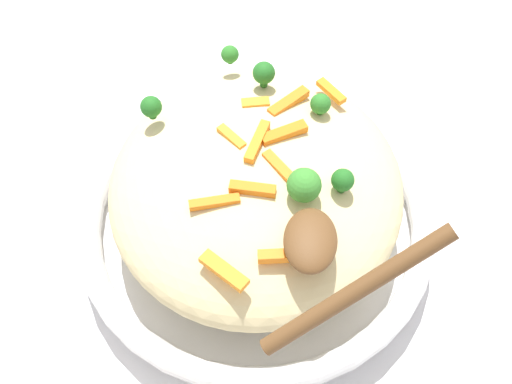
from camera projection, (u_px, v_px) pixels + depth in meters
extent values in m
plane|color=silver|center=(256.00, 238.00, 0.65)|extent=(2.40, 2.40, 0.00)
cylinder|color=silver|center=(256.00, 231.00, 0.64)|extent=(0.30, 0.30, 0.03)
torus|color=silver|center=(256.00, 217.00, 0.62)|extent=(0.33, 0.33, 0.02)
torus|color=black|center=(256.00, 214.00, 0.61)|extent=(0.32, 0.32, 0.00)
ellipsoid|color=beige|center=(256.00, 187.00, 0.58)|extent=(0.27, 0.25, 0.09)
cube|color=orange|center=(263.00, 142.00, 0.54)|extent=(0.04, 0.02, 0.01)
cube|color=orange|center=(258.00, 189.00, 0.52)|extent=(0.01, 0.04, 0.01)
cube|color=orange|center=(279.00, 166.00, 0.53)|extent=(0.03, 0.03, 0.01)
cube|color=orange|center=(256.00, 103.00, 0.58)|extent=(0.01, 0.03, 0.01)
cube|color=orange|center=(231.00, 137.00, 0.55)|extent=(0.03, 0.03, 0.01)
cube|color=orange|center=(288.00, 102.00, 0.58)|extent=(0.04, 0.04, 0.01)
cube|color=orange|center=(214.00, 202.00, 0.52)|extent=(0.02, 0.04, 0.01)
cube|color=orange|center=(331.00, 91.00, 0.59)|extent=(0.03, 0.03, 0.01)
cube|color=orange|center=(284.00, 133.00, 0.55)|extent=(0.03, 0.04, 0.01)
cube|color=orange|center=(224.00, 271.00, 0.49)|extent=(0.03, 0.04, 0.01)
cube|color=orange|center=(281.00, 256.00, 0.49)|extent=(0.01, 0.04, 0.01)
cylinder|color=#377928|center=(303.00, 195.00, 0.52)|extent=(0.01, 0.01, 0.01)
sphere|color=#3D8E33|center=(304.00, 185.00, 0.51)|extent=(0.03, 0.03, 0.03)
cylinder|color=#296820|center=(320.00, 111.00, 0.57)|extent=(0.01, 0.01, 0.00)
sphere|color=#2D7A28|center=(321.00, 104.00, 0.57)|extent=(0.02, 0.02, 0.02)
cylinder|color=#205B1C|center=(341.00, 187.00, 0.53)|extent=(0.01, 0.01, 0.01)
sphere|color=#236B23|center=(343.00, 180.00, 0.52)|extent=(0.02, 0.02, 0.02)
cylinder|color=#205B1C|center=(263.00, 82.00, 0.59)|extent=(0.01, 0.01, 0.01)
sphere|color=#236B23|center=(264.00, 73.00, 0.58)|extent=(0.02, 0.02, 0.02)
cylinder|color=#296820|center=(230.00, 61.00, 0.61)|extent=(0.01, 0.01, 0.00)
sphere|color=#2D7A28|center=(230.00, 54.00, 0.60)|extent=(0.02, 0.02, 0.02)
cylinder|color=#205B1C|center=(153.00, 114.00, 0.57)|extent=(0.01, 0.01, 0.01)
sphere|color=#236B23|center=(151.00, 107.00, 0.56)|extent=(0.02, 0.02, 0.02)
ellipsoid|color=brown|center=(310.00, 240.00, 0.49)|extent=(0.06, 0.04, 0.02)
cylinder|color=brown|center=(356.00, 291.00, 0.43)|extent=(0.07, 0.12, 0.08)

